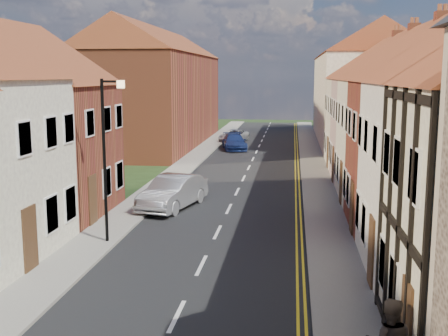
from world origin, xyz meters
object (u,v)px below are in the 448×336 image
lamppost (106,150)px  car_far (234,142)px  car_distant (234,136)px  car_mid (173,192)px

lamppost → car_far: bearing=86.1°
car_far → car_distant: (-0.64, 5.61, -0.08)m
car_mid → car_far: bearing=102.3°
car_mid → car_far: car_mid is taller
lamppost → car_distant: (1.22, 32.90, -2.96)m
lamppost → car_mid: (1.18, 5.86, -2.76)m
car_far → car_distant: car_far is taller
car_mid → car_far: 21.44m
lamppost → car_distant: bearing=87.9°
car_distant → car_far: bearing=-68.6°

